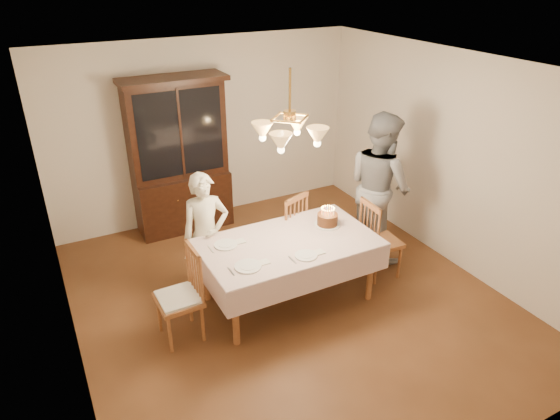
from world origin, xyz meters
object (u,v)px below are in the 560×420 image
dining_table (289,247)px  china_hutch (179,159)px  chair_far_side (285,233)px  birthday_cake (327,220)px  elderly_woman (206,234)px

dining_table → china_hutch: 2.33m
dining_table → chair_far_side: chair_far_side is taller
chair_far_side → birthday_cake: (0.24, -0.57, 0.38)m
chair_far_side → birthday_cake: chair_far_side is taller
elderly_woman → china_hutch: bearing=88.1°
china_hutch → chair_far_side: bearing=-62.5°
china_hutch → birthday_cake: bearing=-63.6°
birthday_cake → chair_far_side: bearing=113.1°
birthday_cake → china_hutch: bearing=116.4°
elderly_woman → chair_far_side: bearing=10.5°
birthday_cake → dining_table: bearing=-168.1°
dining_table → elderly_woman: (-0.72, 0.61, 0.05)m
china_hutch → birthday_cake: (1.06, -2.13, -0.21)m
elderly_woman → birthday_cake: size_ratio=4.86×
dining_table → birthday_cake: size_ratio=6.33×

